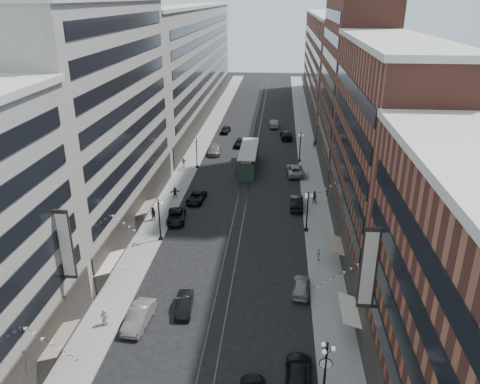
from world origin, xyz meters
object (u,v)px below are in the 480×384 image
(lamppost_sw_mid, at_px, (197,152))
(car_8, at_px, (215,149))
(car_11, at_px, (295,170))
(car_13, at_px, (240,142))
(lamppost_se_near, at_px, (325,369))
(car_4, at_px, (301,286))
(lamppost_se_far, at_px, (307,210))
(car_10, at_px, (297,202))
(car_3, at_px, (298,373))
(car_1, at_px, (139,316))
(pedestrian_8, at_px, (307,175))
(car_14, at_px, (274,124))
(pedestrian_5, at_px, (175,192))
(streetcar, at_px, (249,159))
(car_7, at_px, (196,197))
(car_12, at_px, (286,135))
(pedestrian_1, at_px, (104,317))
(pedestrian_4, at_px, (319,254))
(lamppost_se_mid, at_px, (300,146))
(car_5, at_px, (184,304))
(pedestrian_6, at_px, (184,162))
(car_9, at_px, (226,130))
(lamppost_sw_far, at_px, (159,218))
(pedestrian_2, at_px, (153,214))
(pedestrian_7, at_px, (314,197))

(lamppost_sw_mid, xyz_separation_m, car_8, (2.00, 8.72, -2.23))
(car_11, relative_size, car_13, 1.28)
(lamppost_se_near, height_order, car_4, lamppost_se_near)
(lamppost_se_far, bearing_deg, car_10, 98.15)
(lamppost_sw_mid, distance_m, car_3, 51.79)
(car_4, xyz_separation_m, car_8, (-15.26, 45.50, 0.11))
(lamppost_se_near, bearing_deg, car_1, 154.57)
(pedestrian_8, bearing_deg, car_13, -67.88)
(car_1, xyz_separation_m, car_4, (15.33, 6.39, -0.09))
(car_1, relative_size, car_14, 0.94)
(pedestrian_5, bearing_deg, lamppost_se_near, -80.97)
(car_11, xyz_separation_m, car_13, (-10.91, 15.88, -0.03))
(streetcar, distance_m, car_7, 16.79)
(pedestrian_5, bearing_deg, car_12, 44.93)
(pedestrian_1, height_order, pedestrian_4, pedestrian_1)
(lamppost_se_mid, xyz_separation_m, car_14, (-5.27, 24.72, -2.20))
(car_10, bearing_deg, lamppost_se_near, 92.92)
(lamppost_se_mid, relative_size, pedestrian_5, 3.35)
(car_5, height_order, pedestrian_6, pedestrian_6)
(lamppost_se_mid, xyz_separation_m, car_8, (-16.40, 3.72, -2.23))
(lamppost_se_mid, relative_size, car_10, 1.05)
(lamppost_se_far, bearing_deg, car_7, 152.11)
(car_9, bearing_deg, car_3, -72.68)
(pedestrian_5, bearing_deg, pedestrian_8, 5.88)
(car_5, bearing_deg, lamppost_sw_mid, 93.27)
(lamppost_se_mid, bearing_deg, car_1, -108.89)
(pedestrian_1, xyz_separation_m, car_12, (17.20, 64.16, -0.13))
(car_5, height_order, car_14, car_14)
(lamppost_sw_far, height_order, pedestrian_1, lamppost_sw_far)
(pedestrian_2, bearing_deg, lamppost_se_mid, 75.02)
(lamppost_se_mid, relative_size, pedestrian_7, 2.95)
(car_9, bearing_deg, pedestrian_8, -52.71)
(car_7, bearing_deg, lamppost_se_mid, 55.96)
(car_4, relative_size, car_10, 0.84)
(lamppost_se_near, height_order, pedestrian_6, lamppost_se_near)
(car_4, bearing_deg, car_9, -71.85)
(pedestrian_2, xyz_separation_m, car_11, (19.73, 19.80, -0.23))
(lamppost_sw_far, xyz_separation_m, pedestrian_5, (-1.07, 13.46, -2.12))
(car_8, bearing_deg, car_14, 58.77)
(car_11, bearing_deg, pedestrian_7, 97.43)
(pedestrian_2, bearing_deg, car_3, -32.42)
(car_12, relative_size, car_14, 1.10)
(car_10, relative_size, pedestrian_8, 3.27)
(lamppost_se_far, height_order, car_7, lamppost_se_far)
(car_5, bearing_deg, pedestrian_4, 32.46)
(car_11, bearing_deg, car_13, -60.06)
(lamppost_sw_mid, bearing_deg, pedestrian_4, -57.29)
(lamppost_se_mid, relative_size, pedestrian_1, 3.26)
(pedestrian_4, distance_m, pedestrian_7, 16.45)
(car_1, distance_m, pedestrian_6, 43.43)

